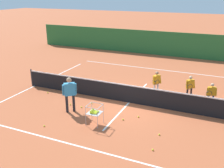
{
  "coord_description": "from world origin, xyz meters",
  "views": [
    {
      "loc": [
        4.14,
        -11.51,
        5.45
      ],
      "look_at": [
        -0.91,
        -0.15,
        0.94
      ],
      "focal_mm": 41.24,
      "sensor_mm": 36.0,
      "label": 1
    }
  ],
  "objects": [
    {
      "name": "tennis_ball_7",
      "position": [
        2.27,
        -3.65,
        0.03
      ],
      "size": [
        0.07,
        0.07,
        0.07
      ],
      "primitive_type": "sphere",
      "color": "yellow",
      "rests_on": "ground"
    },
    {
      "name": "line_sideline_west",
      "position": [
        -6.13,
        0.0,
        0.0
      ],
      "size": [
        0.08,
        10.98,
        0.01
      ],
      "primitive_type": "cube",
      "color": "white",
      "rests_on": "ground"
    },
    {
      "name": "tennis_ball_1",
      "position": [
        0.43,
        -1.93,
        0.03
      ],
      "size": [
        0.07,
        0.07,
        0.07
      ],
      "primitive_type": "sphere",
      "color": "yellow",
      "rests_on": "ground"
    },
    {
      "name": "ground_plane",
      "position": [
        0.0,
        0.0,
        0.0
      ],
      "size": [
        120.0,
        120.0,
        0.0
      ],
      "primitive_type": "plane",
      "color": "#B25633"
    },
    {
      "name": "line_baseline_near",
      "position": [
        0.0,
        -4.5,
        0.0
      ],
      "size": [
        12.27,
        0.08,
        0.01
      ],
      "primitive_type": "cube",
      "color": "white",
      "rests_on": "ground"
    },
    {
      "name": "tennis_ball_0",
      "position": [
        -2.44,
        -3.83,
        0.03
      ],
      "size": [
        0.07,
        0.07,
        0.07
      ],
      "primitive_type": "sphere",
      "color": "yellow",
      "rests_on": "ground"
    },
    {
      "name": "windscreen_fence",
      "position": [
        0.0,
        10.97,
        1.06
      ],
      "size": [
        26.99,
        0.08,
        2.13
      ],
      "primitive_type": "cube",
      "color": "#286B33",
      "rests_on": "ground"
    },
    {
      "name": "ball_cart",
      "position": [
        -0.58,
        -2.76,
        0.59
      ],
      "size": [
        0.58,
        0.58,
        0.9
      ],
      "color": "#B7B7BC",
      "rests_on": "ground"
    },
    {
      "name": "tennis_ball_3",
      "position": [
        -1.95,
        -1.54,
        0.03
      ],
      "size": [
        0.07,
        0.07,
        0.07
      ],
      "primitive_type": "sphere",
      "color": "yellow",
      "rests_on": "ground"
    },
    {
      "name": "instructor",
      "position": [
        -2.2,
        -2.11,
        1.03
      ],
      "size": [
        0.66,
        0.78,
        1.72
      ],
      "color": "black",
      "rests_on": "ground"
    },
    {
      "name": "student_1",
      "position": [
        2.75,
        1.69,
        0.79
      ],
      "size": [
        0.49,
        0.68,
        1.31
      ],
      "color": "black",
      "rests_on": "ground"
    },
    {
      "name": "tennis_net",
      "position": [
        0.0,
        0.0,
        0.5
      ],
      "size": [
        12.68,
        0.08,
        1.05
      ],
      "color": "#333338",
      "rests_on": "ground"
    },
    {
      "name": "tennis_ball_2",
      "position": [
        0.96,
        -1.39,
        0.03
      ],
      "size": [
        0.07,
        0.07,
        0.07
      ],
      "primitive_type": "sphere",
      "color": "yellow",
      "rests_on": "ground"
    },
    {
      "name": "tennis_ball_6",
      "position": [
        -1.7,
        -0.92,
        0.03
      ],
      "size": [
        0.07,
        0.07,
        0.07
      ],
      "primitive_type": "sphere",
      "color": "yellow",
      "rests_on": "ground"
    },
    {
      "name": "line_baseline_far",
      "position": [
        0.0,
        6.48,
        0.0
      ],
      "size": [
        12.27,
        0.08,
        0.01
      ],
      "primitive_type": "cube",
      "color": "white",
      "rests_on": "ground"
    },
    {
      "name": "tennis_ball_4",
      "position": [
        -4.67,
        -0.65,
        0.03
      ],
      "size": [
        0.07,
        0.07,
        0.07
      ],
      "primitive_type": "sphere",
      "color": "yellow",
      "rests_on": "ground"
    },
    {
      "name": "student_0",
      "position": [
        0.99,
        1.59,
        0.82
      ],
      "size": [
        0.45,
        0.73,
        1.36
      ],
      "color": "silver",
      "rests_on": "ground"
    },
    {
      "name": "tennis_ball_8",
      "position": [
        2.22,
        -2.53,
        0.03
      ],
      "size": [
        0.07,
        0.07,
        0.07
      ],
      "primitive_type": "sphere",
      "color": "yellow",
      "rests_on": "ground"
    },
    {
      "name": "student_2",
      "position": [
        3.84,
        1.2,
        0.74
      ],
      "size": [
        0.51,
        0.56,
        1.23
      ],
      "color": "navy",
      "rests_on": "ground"
    },
    {
      "name": "tennis_ball_5",
      "position": [
        -2.64,
        -1.49,
        0.03
      ],
      "size": [
        0.07,
        0.07,
        0.07
      ],
      "primitive_type": "sphere",
      "color": "yellow",
      "rests_on": "ground"
    },
    {
      "name": "line_service_center",
      "position": [
        0.0,
        0.0,
        0.0
      ],
      "size": [
        0.08,
        6.28,
        0.01
      ],
      "primitive_type": "cube",
      "color": "white",
      "rests_on": "ground"
    }
  ]
}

